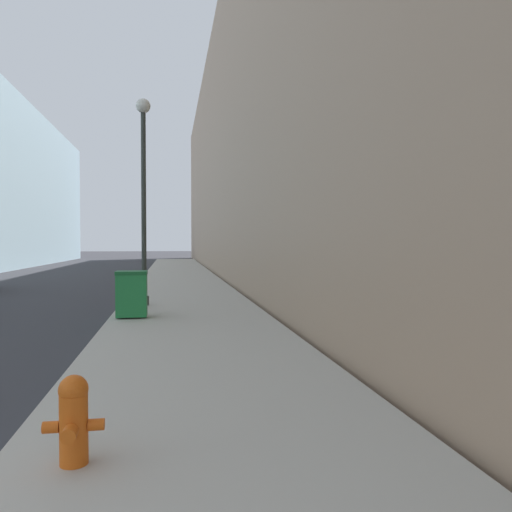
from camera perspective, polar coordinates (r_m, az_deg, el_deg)
The scene contains 5 objects.
sidewalk_right at distance 20.90m, azimuth -8.45°, elevation -3.28°, with size 3.65×60.00×0.15m.
building_right_stone at distance 30.46m, azimuth 6.53°, elevation 11.37°, with size 12.00×60.00×14.03m.
fire_hydrant at distance 4.24m, azimuth -20.13°, elevation -16.97°, with size 0.45×0.34×0.69m.
trash_bin at distance 11.61m, azimuth -14.01°, elevation -4.19°, with size 0.69×0.59×1.05m.
lamppost at distance 13.80m, azimuth -12.73°, elevation 8.47°, with size 0.39×0.39×5.52m.
Camera 1 is at (5.38, -2.82, 1.85)m, focal length 35.00 mm.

